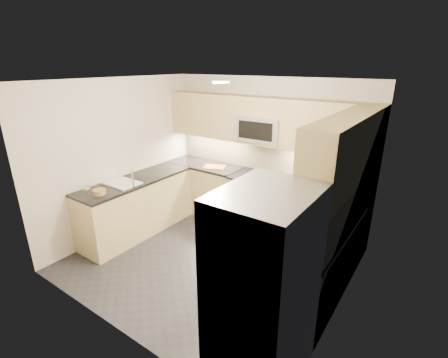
% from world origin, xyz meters
% --- Properties ---
extents(floor, '(3.60, 3.20, 0.00)m').
position_xyz_m(floor, '(0.00, 0.00, 0.00)').
color(floor, '#26262B').
rests_on(floor, ground).
extents(ceiling, '(3.60, 3.20, 0.02)m').
position_xyz_m(ceiling, '(0.00, 0.00, 2.50)').
color(ceiling, beige).
rests_on(ceiling, wall_back).
extents(wall_back, '(3.60, 0.02, 2.50)m').
position_xyz_m(wall_back, '(0.00, 1.60, 1.25)').
color(wall_back, beige).
rests_on(wall_back, floor).
extents(wall_front, '(3.60, 0.02, 2.50)m').
position_xyz_m(wall_front, '(0.00, -1.60, 1.25)').
color(wall_front, beige).
rests_on(wall_front, floor).
extents(wall_left, '(0.02, 3.20, 2.50)m').
position_xyz_m(wall_left, '(-1.80, 0.00, 1.25)').
color(wall_left, beige).
rests_on(wall_left, floor).
extents(wall_right, '(0.02, 3.20, 2.50)m').
position_xyz_m(wall_right, '(1.80, 0.00, 1.25)').
color(wall_right, beige).
rests_on(wall_right, floor).
extents(base_cab_back_left, '(1.42, 0.60, 0.90)m').
position_xyz_m(base_cab_back_left, '(-1.09, 1.30, 0.45)').
color(base_cab_back_left, tan).
rests_on(base_cab_back_left, floor).
extents(base_cab_back_right, '(1.42, 0.60, 0.90)m').
position_xyz_m(base_cab_back_right, '(1.09, 1.30, 0.45)').
color(base_cab_back_right, tan).
rests_on(base_cab_back_right, floor).
extents(base_cab_right, '(0.60, 1.70, 0.90)m').
position_xyz_m(base_cab_right, '(1.50, 0.15, 0.45)').
color(base_cab_right, tan).
rests_on(base_cab_right, floor).
extents(base_cab_peninsula, '(0.60, 2.00, 0.90)m').
position_xyz_m(base_cab_peninsula, '(-1.50, 0.00, 0.45)').
color(base_cab_peninsula, tan).
rests_on(base_cab_peninsula, floor).
extents(countertop_back_left, '(1.42, 0.63, 0.04)m').
position_xyz_m(countertop_back_left, '(-1.09, 1.30, 0.92)').
color(countertop_back_left, black).
rests_on(countertop_back_left, base_cab_back_left).
extents(countertop_back_right, '(1.42, 0.63, 0.04)m').
position_xyz_m(countertop_back_right, '(1.09, 1.30, 0.92)').
color(countertop_back_right, black).
rests_on(countertop_back_right, base_cab_back_right).
extents(countertop_right, '(0.63, 1.70, 0.04)m').
position_xyz_m(countertop_right, '(1.50, 0.15, 0.92)').
color(countertop_right, black).
rests_on(countertop_right, base_cab_right).
extents(countertop_peninsula, '(0.63, 2.00, 0.04)m').
position_xyz_m(countertop_peninsula, '(-1.50, 0.00, 0.92)').
color(countertop_peninsula, black).
rests_on(countertop_peninsula, base_cab_peninsula).
extents(upper_cab_back, '(3.60, 0.35, 0.75)m').
position_xyz_m(upper_cab_back, '(0.00, 1.43, 1.83)').
color(upper_cab_back, tan).
rests_on(upper_cab_back, wall_back).
extents(upper_cab_right, '(0.35, 1.95, 0.75)m').
position_xyz_m(upper_cab_right, '(1.62, 0.28, 1.83)').
color(upper_cab_right, tan).
rests_on(upper_cab_right, wall_right).
extents(backsplash_back, '(3.60, 0.01, 0.51)m').
position_xyz_m(backsplash_back, '(0.00, 1.60, 1.20)').
color(backsplash_back, tan).
rests_on(backsplash_back, wall_back).
extents(backsplash_right, '(0.01, 2.30, 0.51)m').
position_xyz_m(backsplash_right, '(1.80, 0.45, 1.20)').
color(backsplash_right, tan).
rests_on(backsplash_right, wall_right).
extents(gas_range, '(0.76, 0.65, 0.91)m').
position_xyz_m(gas_range, '(0.00, 1.28, 0.46)').
color(gas_range, '#9B9EA3').
rests_on(gas_range, floor).
extents(range_cooktop, '(0.76, 0.65, 0.03)m').
position_xyz_m(range_cooktop, '(0.00, 1.28, 0.92)').
color(range_cooktop, black).
rests_on(range_cooktop, gas_range).
extents(oven_door_glass, '(0.62, 0.02, 0.45)m').
position_xyz_m(oven_door_glass, '(0.00, 0.95, 0.45)').
color(oven_door_glass, black).
rests_on(oven_door_glass, gas_range).
extents(oven_handle, '(0.60, 0.02, 0.02)m').
position_xyz_m(oven_handle, '(0.00, 0.93, 0.72)').
color(oven_handle, '#B2B5BA').
rests_on(oven_handle, gas_range).
extents(microwave, '(0.76, 0.40, 0.40)m').
position_xyz_m(microwave, '(0.00, 1.40, 1.70)').
color(microwave, '#A3A7AB').
rests_on(microwave, upper_cab_back).
extents(microwave_door, '(0.60, 0.01, 0.28)m').
position_xyz_m(microwave_door, '(0.00, 1.20, 1.70)').
color(microwave_door, black).
rests_on(microwave_door, microwave).
extents(refrigerator, '(0.70, 0.90, 1.80)m').
position_xyz_m(refrigerator, '(1.45, -1.15, 0.90)').
color(refrigerator, '#9FA1A7').
rests_on(refrigerator, floor).
extents(fridge_handle_left, '(0.02, 0.02, 1.20)m').
position_xyz_m(fridge_handle_left, '(1.08, -1.33, 0.95)').
color(fridge_handle_left, '#B2B5BA').
rests_on(fridge_handle_left, refrigerator).
extents(fridge_handle_right, '(0.02, 0.02, 1.20)m').
position_xyz_m(fridge_handle_right, '(1.08, -0.97, 0.95)').
color(fridge_handle_right, '#B2B5BA').
rests_on(fridge_handle_right, refrigerator).
extents(sink_basin, '(0.52, 0.38, 0.16)m').
position_xyz_m(sink_basin, '(-1.50, -0.25, 0.88)').
color(sink_basin, white).
rests_on(sink_basin, base_cab_peninsula).
extents(faucet, '(0.03, 0.03, 0.28)m').
position_xyz_m(faucet, '(-1.24, -0.25, 1.08)').
color(faucet, silver).
rests_on(faucet, countertop_peninsula).
extents(utensil_bowl, '(0.40, 0.40, 0.17)m').
position_xyz_m(utensil_bowl, '(1.36, 1.17, 1.03)').
color(utensil_bowl, '#76BD51').
rests_on(utensil_bowl, countertop_back_right).
extents(cutting_board, '(0.44, 0.38, 0.01)m').
position_xyz_m(cutting_board, '(-0.83, 1.24, 0.95)').
color(cutting_board, '#F05016').
rests_on(cutting_board, countertop_back_left).
extents(fruit_basket, '(0.21, 0.21, 0.07)m').
position_xyz_m(fruit_basket, '(-1.43, -0.71, 0.97)').
color(fruit_basket, '#A2844B').
rests_on(fruit_basket, countertop_peninsula).
extents(fruit_apple, '(0.08, 0.08, 0.08)m').
position_xyz_m(fruit_apple, '(-1.50, -0.82, 1.05)').
color(fruit_apple, '#B03C14').
rests_on(fruit_apple, fruit_basket).
extents(fruit_pear, '(0.07, 0.07, 0.07)m').
position_xyz_m(fruit_pear, '(-1.49, -0.86, 1.05)').
color(fruit_pear, '#6AB54D').
rests_on(fruit_pear, fruit_basket).
extents(dish_towel_check, '(0.17, 0.06, 0.33)m').
position_xyz_m(dish_towel_check, '(-0.10, 0.91, 0.55)').
color(dish_towel_check, white).
rests_on(dish_towel_check, oven_handle).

